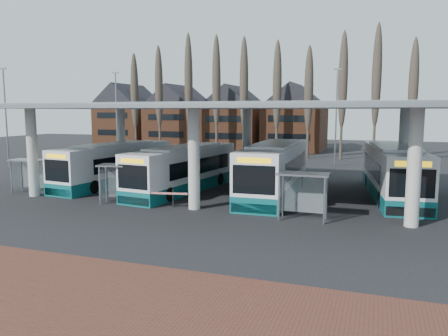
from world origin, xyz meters
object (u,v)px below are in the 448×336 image
(bus_1, at_px, (184,170))
(shelter_2, at_px, (303,186))
(bus_2, at_px, (276,170))
(shelter_1, at_px, (121,175))
(shelter_0, at_px, (30,168))
(bus_3, at_px, (393,172))
(bus_0, at_px, (116,165))

(bus_1, xyz_separation_m, shelter_2, (9.63, -5.70, 0.30))
(bus_2, xyz_separation_m, shelter_1, (-8.63, -6.18, 0.09))
(shelter_0, xyz_separation_m, shelter_2, (19.79, -1.40, 0.11))
(shelter_0, distance_m, shelter_1, 8.18)
(bus_3, height_order, shelter_0, bus_3)
(bus_2, distance_m, shelter_0, 17.57)
(bus_0, xyz_separation_m, bus_3, (20.68, 2.05, 0.10))
(bus_2, distance_m, shelter_1, 10.61)
(bus_0, relative_size, bus_3, 0.94)
(shelter_0, height_order, shelter_2, shelter_2)
(bus_2, distance_m, shelter_2, 7.32)
(bus_1, height_order, shelter_1, bus_1)
(bus_2, bearing_deg, bus_0, 178.74)
(shelter_0, relative_size, shelter_2, 0.95)
(bus_0, distance_m, shelter_2, 17.22)
(bus_0, height_order, bus_3, bus_3)
(bus_0, height_order, bus_1, bus_1)
(bus_0, height_order, shelter_0, bus_0)
(shelter_2, bearing_deg, shelter_1, 176.49)
(shelter_1, bearing_deg, shelter_0, 161.04)
(bus_2, distance_m, bus_3, 7.97)
(bus_1, relative_size, bus_2, 0.92)
(bus_2, relative_size, shelter_1, 4.55)
(bus_0, relative_size, shelter_1, 4.17)
(bus_0, bearing_deg, bus_2, 7.66)
(shelter_1, distance_m, shelter_2, 11.67)
(bus_0, relative_size, shelter_2, 4.35)
(bus_3, relative_size, shelter_1, 4.45)
(bus_0, distance_m, bus_1, 6.38)
(shelter_0, bearing_deg, bus_3, 13.39)
(bus_2, relative_size, shelter_0, 4.99)
(bus_1, bearing_deg, shelter_0, -150.20)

